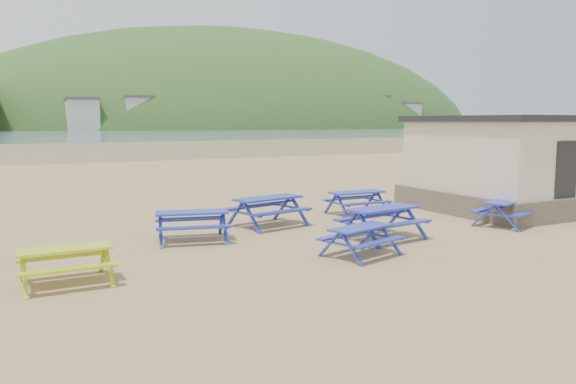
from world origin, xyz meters
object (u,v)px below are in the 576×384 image
picnic_table_blue_b (268,212)px  amenity_block (530,162)px  picnic_table_blue_a (192,226)px  picnic_table_yellow (66,266)px

picnic_table_blue_b → amenity_block: bearing=-18.4°
picnic_table_blue_a → amenity_block: (12.13, 0.02, 1.19)m
picnic_table_blue_a → picnic_table_blue_b: picnic_table_blue_b is taller
picnic_table_blue_b → picnic_table_yellow: size_ratio=1.39×
picnic_table_blue_a → picnic_table_yellow: picnic_table_blue_a is taller
picnic_table_yellow → picnic_table_blue_b: bearing=30.7°
picnic_table_blue_b → amenity_block: amenity_block is taller
picnic_table_blue_b → picnic_table_yellow: 6.74m
picnic_table_blue_a → picnic_table_blue_b: 2.70m
amenity_block → picnic_table_blue_a: bearing=-179.9°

